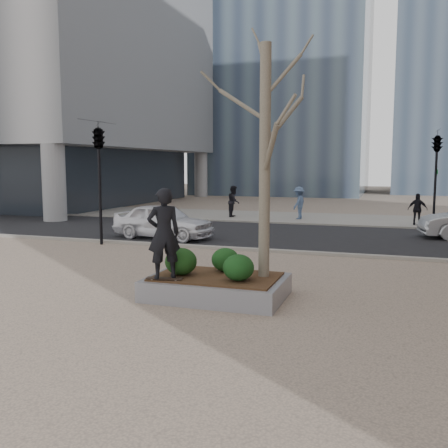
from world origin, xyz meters
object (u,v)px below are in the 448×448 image
(planter, at_px, (217,287))
(skateboard, at_px, (164,280))
(skateboarder, at_px, (164,233))
(police_car, at_px, (163,221))

(planter, distance_m, skateboard, 1.20)
(skateboarder, distance_m, police_car, 9.26)
(skateboarder, bearing_deg, planter, 179.86)
(skateboarder, bearing_deg, police_car, -101.12)
(planter, xyz_separation_m, skateboard, (-0.94, -0.70, 0.26))
(skateboard, distance_m, police_car, 9.23)
(skateboarder, height_order, police_car, skateboarder)
(planter, height_order, skateboarder, skateboarder)
(planter, xyz_separation_m, skateboarder, (-0.94, -0.70, 1.27))
(skateboard, bearing_deg, skateboarder, 0.00)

